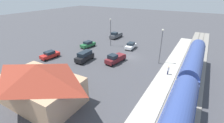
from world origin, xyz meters
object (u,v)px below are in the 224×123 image
object	(u,v)px
light_pole_lot_center	(111,29)
sedan_red	(50,55)
pickup_charcoal	(116,35)
light_pole_near_platform	(161,42)
pickup_maroon	(115,58)
sedan_green	(88,44)
sedan_white	(131,46)
pedestrian_on_platform	(168,70)
suv_black	(85,56)
station_building	(39,83)

from	to	relation	value
light_pole_lot_center	sedan_red	bearing A→B (deg)	63.14
sedan_red	pickup_charcoal	bearing A→B (deg)	-102.49
light_pole_near_platform	sedan_red	bearing A→B (deg)	23.25
pickup_maroon	sedan_green	xyz separation A→B (m)	(11.82, -5.32, -0.15)
sedan_white	light_pole_lot_center	bearing A→B (deg)	5.40
pickup_charcoal	pickup_maroon	size ratio (longest dim) A/B	0.98
sedan_red	sedan_white	distance (m)	21.11
pickup_charcoal	pickup_maroon	distance (m)	20.05
pedestrian_on_platform	sedan_white	bearing A→B (deg)	-40.71
pedestrian_on_platform	suv_black	size ratio (longest dim) A/B	0.35
suv_black	sedan_red	size ratio (longest dim) A/B	1.05
pickup_maroon	light_pole_near_platform	distance (m)	10.42
station_building	sedan_red	xyz separation A→B (m)	(12.12, -11.75, -2.20)
suv_black	light_pole_near_platform	world-z (taller)	light_pole_near_platform
pickup_charcoal	pickup_maroon	xyz separation A→B (m)	(-9.55, 17.63, 0.00)
pickup_maroon	sedan_white	xyz separation A→B (m)	(0.80, -10.29, -0.15)
light_pole_lot_center	pedestrian_on_platform	bearing A→B (deg)	151.49
pedestrian_on_platform	sedan_red	xyz separation A→B (m)	(26.26, 5.26, -0.40)
station_building	sedan_red	size ratio (longest dim) A/B	2.66
pickup_charcoal	sedan_green	size ratio (longest dim) A/B	1.17
station_building	suv_black	size ratio (longest dim) A/B	2.53
pickup_charcoal	sedan_white	bearing A→B (deg)	140.02
pickup_charcoal	light_pole_near_platform	size ratio (longest dim) A/B	0.72
sedan_white	pickup_maroon	bearing A→B (deg)	94.45
pedestrian_on_platform	sedan_red	world-z (taller)	pedestrian_on_platform
station_building	pickup_charcoal	size ratio (longest dim) A/B	2.26
pickup_charcoal	sedan_red	world-z (taller)	pickup_charcoal
pedestrian_on_platform	sedan_green	xyz separation A→B (m)	(23.38, -5.66, -0.40)
station_building	sedan_white	distance (m)	27.78
sedan_red	light_pole_lot_center	size ratio (longest dim) A/B	0.61
sedan_red	station_building	bearing A→B (deg)	135.90
station_building	light_pole_lot_center	bearing A→B (deg)	-80.84
station_building	light_pole_near_platform	distance (m)	24.54
sedan_green	sedan_white	world-z (taller)	same
pickup_charcoal	sedan_green	xyz separation A→B (m)	(2.27, 12.31, -0.15)
light_pole_near_platform	sedan_green	bearing A→B (deg)	-2.53
pickup_charcoal	sedan_white	xyz separation A→B (m)	(-8.75, 7.34, -0.15)
station_building	light_pole_near_platform	bearing A→B (deg)	-117.23
sedan_red	sedan_white	bearing A→B (deg)	-131.17
suv_black	pickup_charcoal	bearing A→B (deg)	-81.47
suv_black	light_pole_lot_center	world-z (taller)	light_pole_lot_center
pickup_maroon	sedan_red	distance (m)	15.73
sedan_red	light_pole_near_platform	world-z (taller)	light_pole_near_platform
suv_black	sedan_red	distance (m)	8.70
sedan_green	suv_black	bearing A→B (deg)	123.53
pickup_charcoal	light_pole_lot_center	world-z (taller)	light_pole_lot_center
pedestrian_on_platform	light_pole_near_platform	xyz separation A→B (m)	(2.94, -4.76, 3.58)
pickup_maroon	sedan_green	world-z (taller)	pickup_maroon
pickup_maroon	light_pole_near_platform	world-z (taller)	light_pole_near_platform
sedan_white	light_pole_lot_center	distance (m)	7.35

